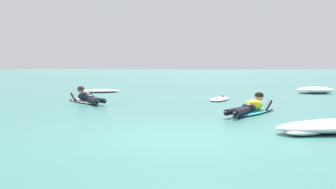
% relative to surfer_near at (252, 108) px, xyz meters
% --- Properties ---
extents(ground_plane, '(120.00, 120.00, 0.00)m').
position_rel_surfer_near_xyz_m(ground_plane, '(-1.47, 6.39, -0.13)').
color(ground_plane, '#387A75').
extents(surfer_near, '(1.49, 2.65, 0.54)m').
position_rel_surfer_near_xyz_m(surfer_near, '(0.00, 0.00, 0.00)').
color(surfer_near, '#2DB2D1').
rests_on(surfer_near, ground).
extents(surfer_far, '(1.72, 2.25, 0.54)m').
position_rel_surfer_near_xyz_m(surfer_far, '(-4.81, 2.52, 0.01)').
color(surfer_far, white).
rests_on(surfer_far, ground).
extents(drifting_surfboard, '(0.86, 1.94, 0.16)m').
position_rel_surfer_near_xyz_m(drifting_surfboard, '(-0.75, 4.07, -0.10)').
color(drifting_surfboard, silver).
rests_on(drifting_surfboard, ground).
extents(whitewater_front, '(1.80, 1.43, 0.13)m').
position_rel_surfer_near_xyz_m(whitewater_front, '(-5.59, 7.34, -0.07)').
color(whitewater_front, white).
rests_on(whitewater_front, ground).
extents(whitewater_mid_left, '(1.60, 1.35, 0.26)m').
position_rel_surfer_near_xyz_m(whitewater_mid_left, '(3.03, 7.66, -0.01)').
color(whitewater_mid_left, white).
rests_on(whitewater_mid_left, ground).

